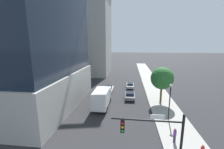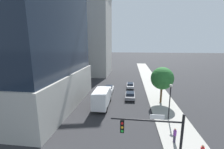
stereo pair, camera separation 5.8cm
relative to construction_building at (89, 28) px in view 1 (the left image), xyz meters
The scene contains 10 objects.
sidewalk 38.70m from the construction_building, 52.86° to the right, with size 4.91×120.00×0.15m, color #9E9B93.
construction_building is the anchor object (origin of this frame).
traffic_light_pole 48.04m from the construction_building, 68.56° to the right, with size 5.69×0.48×5.65m.
street_lamp 41.01m from the construction_building, 57.80° to the right, with size 0.44×0.44×5.31m.
street_tree 35.81m from the construction_building, 52.07° to the right, with size 4.12×4.12×6.80m.
car_white 28.40m from the construction_building, 64.50° to the right, with size 1.88×4.11×1.54m.
car_gray 33.18m from the construction_building, 58.82° to the right, with size 1.90×4.24×1.39m.
car_silver 27.79m from the construction_building, 48.40° to the right, with size 1.74×4.43×1.32m.
box_truck 34.61m from the construction_building, 71.16° to the right, with size 2.37×7.07×3.32m.
pedestrian_purple_shirt 46.08m from the construction_building, 62.46° to the right, with size 0.34×0.34×1.71m.
Camera 1 is at (2.23, -6.25, 11.01)m, focal length 23.81 mm.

